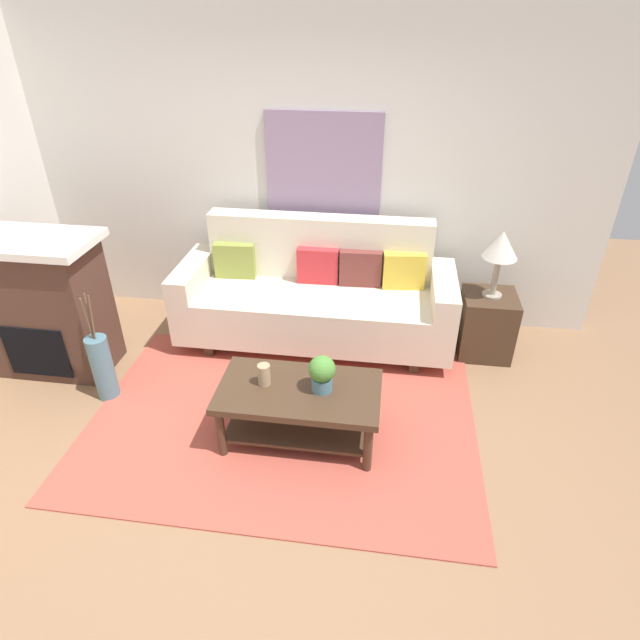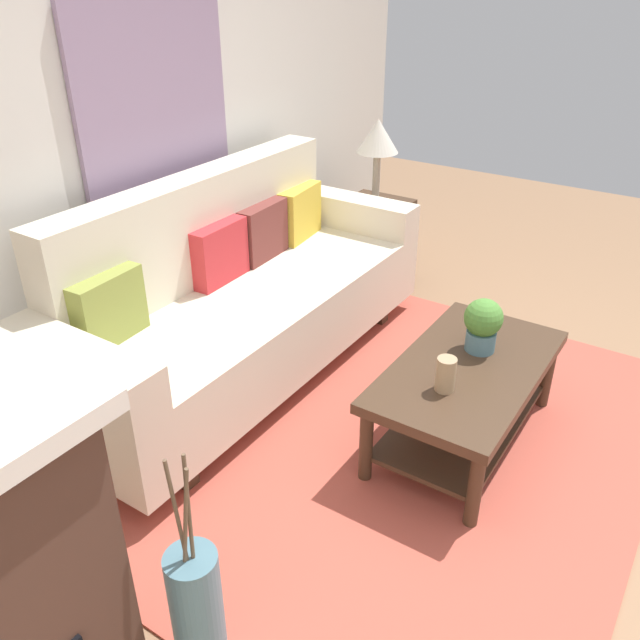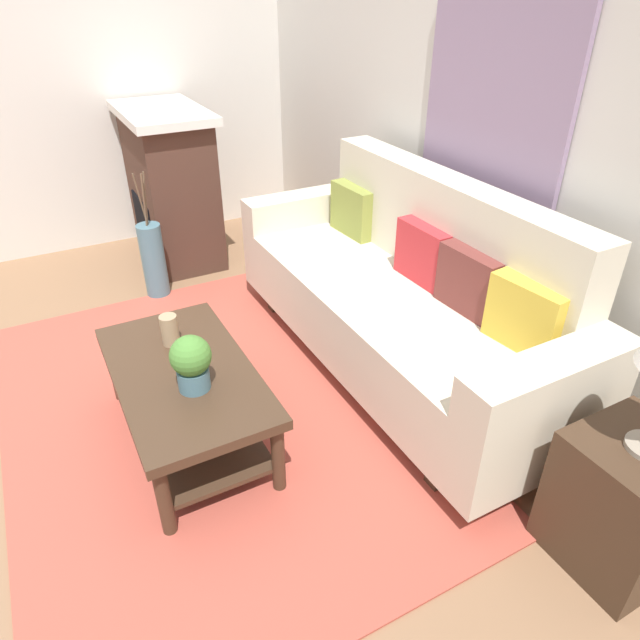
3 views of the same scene
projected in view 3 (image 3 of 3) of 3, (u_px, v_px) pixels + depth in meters
name	position (u px, v px, depth m)	size (l,w,h in m)	color
ground_plane	(112.00, 444.00, 2.79)	(9.10, 9.10, 0.00)	#8C6647
wall_back	(490.00, 116.00, 2.96)	(5.10, 0.10, 2.70)	silver
wall_left	(88.00, 72.00, 4.26)	(0.10, 5.14, 2.70)	silver
area_rug	(208.00, 411.00, 2.99)	(2.81, 1.97, 0.01)	#B24C3D
couch	(402.00, 298.00, 3.17)	(2.37, 0.84, 1.08)	beige
throw_pillow_olive	(353.00, 210.00, 3.65)	(0.36, 0.12, 0.32)	olive
throw_pillow_crimson	(424.00, 253.00, 3.09)	(0.36, 0.12, 0.32)	red
throw_pillow_maroon	(469.00, 281.00, 2.80)	(0.36, 0.12, 0.32)	brown
throw_pillow_mustard	(525.00, 316.00, 2.52)	(0.36, 0.12, 0.32)	gold
coffee_table	(186.00, 390.00, 2.65)	(1.10, 0.60, 0.43)	#422D1E
tabletop_vase	(170.00, 330.00, 2.74)	(0.08, 0.08, 0.16)	tan
potted_plant_tabletop	(191.00, 362.00, 2.41)	(0.18, 0.18, 0.26)	slate
side_table	(625.00, 503.00, 2.13)	(0.44, 0.44, 0.56)	#422D1E
fireplace	(171.00, 186.00, 4.36)	(1.02, 0.58, 1.16)	#472D23
floor_vase	(154.00, 261.00, 3.95)	(0.16, 0.16, 0.54)	slate
floor_vase_branch_a	(144.00, 200.00, 3.70)	(0.01, 0.01, 0.36)	brown
floor_vase_branch_b	(145.00, 199.00, 3.73)	(0.01, 0.01, 0.36)	brown
floor_vase_branch_c	(140.00, 199.00, 3.72)	(0.01, 0.01, 0.36)	brown
framed_painting	(493.00, 103.00, 2.83)	(1.00, 0.03, 0.95)	gray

